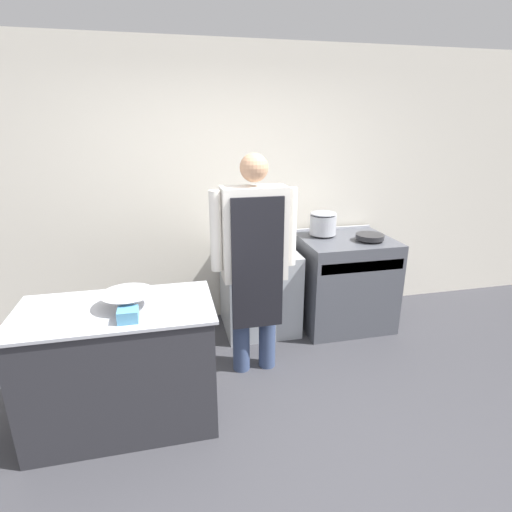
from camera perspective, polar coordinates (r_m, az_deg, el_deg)
ground_plane at (r=2.69m, az=4.33°, el=-28.89°), size 14.00×14.00×0.00m
wall_back at (r=4.01m, az=-4.53°, el=9.40°), size 8.00×0.05×2.70m
prep_counter at (r=2.91m, az=-18.62°, el=-14.70°), size 1.24×0.66×0.86m
stove at (r=4.15m, az=12.36°, el=-3.52°), size 0.88×0.76×0.93m
fridge_unit at (r=3.97m, az=0.49°, el=-4.88°), size 0.70×0.66×0.81m
person_cook at (r=3.08m, az=-0.24°, el=0.36°), size 0.67×0.24×1.78m
mixing_bowl at (r=2.67m, az=-17.80°, el=-6.00°), size 0.34×0.34×0.10m
plastic_tub at (r=2.50m, az=-17.82°, el=-8.02°), size 0.12×0.12×0.08m
stock_pot at (r=4.01m, az=9.55°, el=4.72°), size 0.26×0.26×0.23m
saute_pan at (r=3.96m, az=15.95°, el=2.68°), size 0.27×0.27×0.05m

